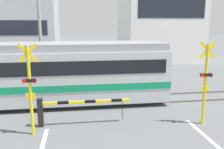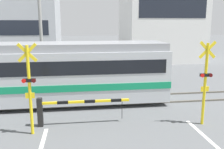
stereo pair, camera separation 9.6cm
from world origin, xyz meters
TOP-DOWN VIEW (x-y plane):
  - rail_track_near at (0.00, 11.18)m, footprint 50.00×0.10m
  - rail_track_far at (0.00, 12.62)m, footprint 50.00×0.10m
  - commuter_train at (-4.22, 11.90)m, footprint 14.04×2.66m
  - crossing_barrier_near at (-2.22, 9.05)m, footprint 3.64×0.20m
  - crossing_barrier_far at (2.22, 14.98)m, footprint 3.64×0.20m
  - crossing_signal_left at (-3.31, 8.39)m, footprint 0.68×0.15m
  - crossing_signal_right at (3.31, 8.39)m, footprint 0.68×0.15m
  - pedestrian at (1.36, 18.23)m, footprint 0.38×0.22m
  - building_left_of_street at (-7.27, 26.21)m, footprint 7.63×7.51m
  - building_right_of_street at (7.36, 26.21)m, footprint 7.80×7.51m
  - utility_pole_streetside at (-4.06, 17.48)m, footprint 0.22×0.22m

SIDE VIEW (x-z plane):
  - rail_track_near at x=0.00m, z-range 0.00..0.08m
  - rail_track_far at x=0.00m, z-range 0.00..0.08m
  - crossing_barrier_near at x=-2.22m, z-range 0.17..1.32m
  - crossing_barrier_far at x=2.22m, z-range 0.17..1.32m
  - pedestrian at x=1.36m, z-range 0.13..1.82m
  - commuter_train at x=-4.22m, z-range 0.11..3.16m
  - crossing_signal_left at x=-3.31m, z-range 0.17..3.51m
  - crossing_signal_right at x=3.31m, z-range 0.17..3.51m
  - building_left_of_street at x=-7.27m, z-range 0.00..6.50m
  - utility_pole_streetside at x=-4.06m, z-range 0.00..8.79m
  - building_right_of_street at x=7.36m, z-range 0.00..9.85m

